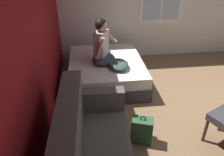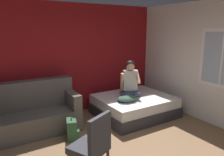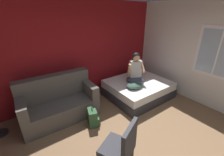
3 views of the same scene
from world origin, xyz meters
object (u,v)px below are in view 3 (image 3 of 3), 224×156
object	(u,v)px
side_chair	(121,147)
throw_pillow	(135,85)
bed	(138,89)
couch	(59,103)
backpack	(93,118)
person_seated	(135,70)
cell_phone	(135,89)

from	to	relation	value
side_chair	throw_pillow	size ratio (longest dim) A/B	2.04
bed	throw_pillow	world-z (taller)	throw_pillow
throw_pillow	side_chair	bearing A→B (deg)	-139.05
couch	throw_pillow	size ratio (longest dim) A/B	3.59
backpack	throw_pillow	xyz separation A→B (m)	(1.40, 0.14, 0.36)
side_chair	throw_pillow	distance (m)	2.08
person_seated	cell_phone	bearing A→B (deg)	-133.68
bed	couch	size ratio (longest dim) A/B	1.02
couch	throw_pillow	bearing A→B (deg)	-17.33
side_chair	person_seated	size ratio (longest dim) A/B	1.12
couch	person_seated	world-z (taller)	person_seated
bed	cell_phone	distance (m)	0.54
backpack	throw_pillow	distance (m)	1.45
couch	side_chair	size ratio (longest dim) A/B	1.76
couch	backpack	world-z (taller)	couch
couch	side_chair	xyz separation A→B (m)	(0.33, -1.96, 0.14)
bed	cell_phone	bearing A→B (deg)	-146.49
couch	backpack	xyz separation A→B (m)	(0.51, -0.73, -0.20)
couch	throw_pillow	world-z (taller)	couch
cell_phone	backpack	bearing A→B (deg)	7.41
person_seated	bed	bearing A→B (deg)	-39.46
side_chair	backpack	world-z (taller)	side_chair
couch	side_chair	distance (m)	1.99
bed	couch	distance (m)	2.30
throw_pillow	cell_phone	distance (m)	0.10
backpack	cell_phone	bearing A→B (deg)	3.58
bed	backpack	size ratio (longest dim) A/B	3.85
side_chair	cell_phone	size ratio (longest dim) A/B	6.81
couch	backpack	size ratio (longest dim) A/B	3.76
person_seated	cell_phone	size ratio (longest dim) A/B	6.08
throw_pillow	person_seated	bearing A→B (deg)	45.78
person_seated	throw_pillow	world-z (taller)	person_seated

